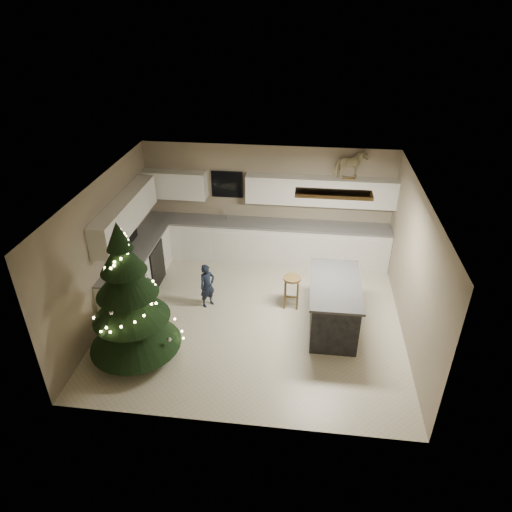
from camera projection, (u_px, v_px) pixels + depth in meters
The scene contains 8 objects.
ground_plane at pixel (254, 317), 8.72m from camera, with size 5.50×5.50×0.00m, color beige.
room_shell at pixel (255, 236), 7.84m from camera, with size 5.52×5.02×2.61m.
cabinetry at pixel (221, 239), 9.85m from camera, with size 5.50×3.20×2.00m.
island at pixel (334, 305), 8.25m from camera, with size 0.90×1.70×0.95m.
bar_stool at pixel (292, 284), 8.80m from camera, with size 0.34×0.34×0.66m.
christmas_tree at pixel (130, 305), 7.32m from camera, with size 1.57×1.52×2.51m.
toddler at pixel (207, 286), 8.84m from camera, with size 0.33×0.22×0.91m, color black.
rocking_horse at pixel (350, 165), 9.38m from camera, with size 0.73×0.54×0.58m.
Camera 1 is at (0.88, -6.90, 5.39)m, focal length 32.00 mm.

